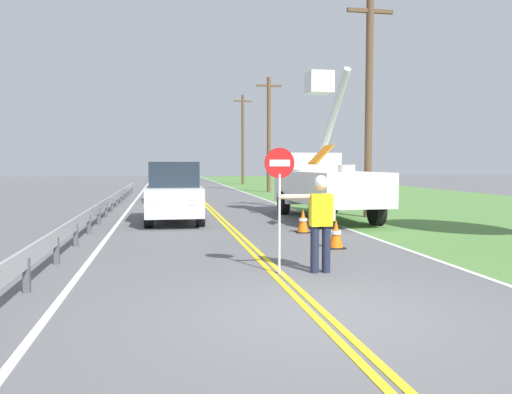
{
  "coord_description": "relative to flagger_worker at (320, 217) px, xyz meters",
  "views": [
    {
      "loc": [
        -2.05,
        -6.47,
        2.04
      ],
      "look_at": [
        0.24,
        6.01,
        1.2
      ],
      "focal_mm": 35.48,
      "sensor_mm": 36.0,
      "label": 1
    }
  ],
  "objects": [
    {
      "name": "utility_pole_far",
      "position": [
        4.91,
        40.69,
        3.54
      ],
      "size": [
        1.8,
        0.28,
        8.8
      ],
      "color": "brown",
      "rests_on": "ground"
    },
    {
      "name": "oncoming_sedan_second",
      "position": [
        -2.59,
        18.75,
        -0.21
      ],
      "size": [
        1.97,
        4.13,
        1.7
      ],
      "color": "silver",
      "rests_on": "ground"
    },
    {
      "name": "utility_pole_near",
      "position": [
        4.8,
        9.17,
        3.3
      ],
      "size": [
        1.8,
        0.28,
        8.32
      ],
      "color": "brown",
      "rests_on": "ground"
    },
    {
      "name": "utility_pole_mid",
      "position": [
        4.56,
        26.49,
        3.22
      ],
      "size": [
        1.8,
        0.28,
        8.16
      ],
      "color": "brown",
      "rests_on": "ground"
    },
    {
      "name": "centerline_yellow_right",
      "position": [
        -0.72,
        17.49,
        -1.04
      ],
      "size": [
        0.11,
        110.0,
        0.01
      ],
      "primitive_type": "cube",
      "color": "yellow",
      "rests_on": "ground"
    },
    {
      "name": "ground_plane",
      "position": [
        -0.81,
        -2.51,
        -1.05
      ],
      "size": [
        160.0,
        160.0,
        0.0
      ],
      "primitive_type": "plane",
      "color": "#5B5B5E"
    },
    {
      "name": "centerline_yellow_left",
      "position": [
        -0.9,
        17.49,
        -1.04
      ],
      "size": [
        0.11,
        110.0,
        0.01
      ],
      "primitive_type": "cube",
      "color": "yellow",
      "rests_on": "ground"
    },
    {
      "name": "traffic_cone_lead",
      "position": [
        1.21,
        2.54,
        -0.71
      ],
      "size": [
        0.4,
        0.4,
        0.7
      ],
      "color": "orange",
      "rests_on": "ground"
    },
    {
      "name": "traffic_cone_mid",
      "position": [
        1.19,
        5.37,
        -0.71
      ],
      "size": [
        0.4,
        0.4,
        0.7
      ],
      "color": "orange",
      "rests_on": "ground"
    },
    {
      "name": "stop_sign_paddle",
      "position": [
        -0.77,
        0.04,
        0.66
      ],
      "size": [
        0.56,
        0.04,
        2.33
      ],
      "color": "silver",
      "rests_on": "ground"
    },
    {
      "name": "grass_verge_right",
      "position": [
        10.79,
        17.49,
        -1.04
      ],
      "size": [
        16.0,
        110.0,
        0.01
      ],
      "primitive_type": "cube",
      "color": "#517F3D",
      "rests_on": "ground"
    },
    {
      "name": "oncoming_suv_nearest",
      "position": [
        -2.5,
        8.82,
        0.01
      ],
      "size": [
        1.97,
        4.63,
        2.1
      ],
      "color": "silver",
      "rests_on": "ground"
    },
    {
      "name": "edge_line_right",
      "position": [
        2.79,
        17.49,
        -1.04
      ],
      "size": [
        0.12,
        110.0,
        0.01
      ],
      "primitive_type": "cube",
      "color": "silver",
      "rests_on": "ground"
    },
    {
      "name": "edge_line_left",
      "position": [
        -4.41,
        17.49,
        -1.04
      ],
      "size": [
        0.12,
        110.0,
        0.01
      ],
      "primitive_type": "cube",
      "color": "silver",
      "rests_on": "ground"
    },
    {
      "name": "utility_bucket_truck",
      "position": [
        2.96,
        9.12,
        0.37
      ],
      "size": [
        2.67,
        6.85,
        5.49
      ],
      "color": "white",
      "rests_on": "ground"
    },
    {
      "name": "flagger_worker",
      "position": [
        0.0,
        0.0,
        0.0
      ],
      "size": [
        1.09,
        0.26,
        1.83
      ],
      "color": "#1E2338",
      "rests_on": "ground"
    },
    {
      "name": "guardrail_left_shoulder",
      "position": [
        -5.01,
        12.0,
        -0.53
      ],
      "size": [
        0.1,
        32.0,
        0.71
      ],
      "color": "#9EA0A3",
      "rests_on": "ground"
    }
  ]
}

